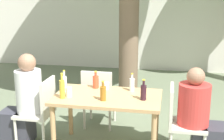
{
  "coord_description": "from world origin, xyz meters",
  "views": [
    {
      "loc": [
        0.73,
        -3.56,
        2.0
      ],
      "look_at": [
        0.0,
        0.3,
        0.98
      ],
      "focal_mm": 50.0,
      "sensor_mm": 36.0,
      "label": 1
    }
  ],
  "objects_px": {
    "patio_chair_1": "(180,118)",
    "soda_bottle_5": "(96,82)",
    "person_seated_0": "(24,103)",
    "oil_cruet_3": "(62,89)",
    "drinking_glass_0": "(106,86)",
    "water_bottle_1": "(64,84)",
    "patio_chair_2": "(98,96)",
    "person_seated_1": "(200,119)",
    "wine_bottle_0": "(143,92)",
    "drinking_glass_1": "(69,92)",
    "patio_chair_0": "(41,108)",
    "water_bottle_2": "(132,84)",
    "amber_bottle_4": "(103,93)",
    "dining_table_front": "(107,103)"
  },
  "relations": [
    {
      "from": "oil_cruet_3",
      "to": "patio_chair_1",
      "type": "bearing_deg",
      "value": 7.67
    },
    {
      "from": "patio_chair_2",
      "to": "oil_cruet_3",
      "type": "height_order",
      "value": "oil_cruet_3"
    },
    {
      "from": "patio_chair_1",
      "to": "soda_bottle_5",
      "type": "bearing_deg",
      "value": 76.11
    },
    {
      "from": "soda_bottle_5",
      "to": "water_bottle_2",
      "type": "bearing_deg",
      "value": -4.05
    },
    {
      "from": "dining_table_front",
      "to": "drinking_glass_1",
      "type": "bearing_deg",
      "value": -164.68
    },
    {
      "from": "patio_chair_0",
      "to": "oil_cruet_3",
      "type": "relative_size",
      "value": 2.84
    },
    {
      "from": "patio_chair_0",
      "to": "patio_chair_1",
      "type": "bearing_deg",
      "value": 90.0
    },
    {
      "from": "water_bottle_2",
      "to": "soda_bottle_5",
      "type": "xyz_separation_m",
      "value": [
        -0.48,
        0.03,
        -0.0
      ]
    },
    {
      "from": "patio_chair_1",
      "to": "water_bottle_1",
      "type": "relative_size",
      "value": 3.1
    },
    {
      "from": "patio_chair_1",
      "to": "person_seated_0",
      "type": "xyz_separation_m",
      "value": [
        -2.01,
        -0.0,
        0.05
      ]
    },
    {
      "from": "person_seated_0",
      "to": "dining_table_front",
      "type": "bearing_deg",
      "value": 90.0
    },
    {
      "from": "patio_chair_1",
      "to": "water_bottle_1",
      "type": "distance_m",
      "value": 1.49
    },
    {
      "from": "water_bottle_1",
      "to": "water_bottle_2",
      "type": "relative_size",
      "value": 1.21
    },
    {
      "from": "person_seated_0",
      "to": "drinking_glass_0",
      "type": "xyz_separation_m",
      "value": [
        1.05,
        0.27,
        0.22
      ]
    },
    {
      "from": "soda_bottle_5",
      "to": "drinking_glass_0",
      "type": "distance_m",
      "value": 0.15
    },
    {
      "from": "soda_bottle_5",
      "to": "drinking_glass_1",
      "type": "bearing_deg",
      "value": -121.27
    },
    {
      "from": "patio_chair_1",
      "to": "water_bottle_2",
      "type": "relative_size",
      "value": 3.76
    },
    {
      "from": "wine_bottle_0",
      "to": "water_bottle_2",
      "type": "distance_m",
      "value": 0.35
    },
    {
      "from": "drinking_glass_0",
      "to": "drinking_glass_1",
      "type": "bearing_deg",
      "value": -134.31
    },
    {
      "from": "person_seated_0",
      "to": "drinking_glass_0",
      "type": "bearing_deg",
      "value": 104.31
    },
    {
      "from": "patio_chair_0",
      "to": "wine_bottle_0",
      "type": "distance_m",
      "value": 1.38
    },
    {
      "from": "oil_cruet_3",
      "to": "drinking_glass_0",
      "type": "distance_m",
      "value": 0.64
    },
    {
      "from": "patio_chair_2",
      "to": "drinking_glass_1",
      "type": "distance_m",
      "value": 0.82
    },
    {
      "from": "patio_chair_1",
      "to": "amber_bottle_4",
      "type": "relative_size",
      "value": 3.69
    },
    {
      "from": "water_bottle_1",
      "to": "dining_table_front",
      "type": "bearing_deg",
      "value": -4.42
    },
    {
      "from": "person_seated_0",
      "to": "drinking_glass_1",
      "type": "relative_size",
      "value": 10.13
    },
    {
      "from": "patio_chair_2",
      "to": "person_seated_1",
      "type": "distance_m",
      "value": 1.52
    },
    {
      "from": "patio_chair_0",
      "to": "patio_chair_1",
      "type": "height_order",
      "value": "same"
    },
    {
      "from": "person_seated_1",
      "to": "water_bottle_2",
      "type": "height_order",
      "value": "person_seated_1"
    },
    {
      "from": "person_seated_0",
      "to": "drinking_glass_1",
      "type": "xyz_separation_m",
      "value": [
        0.67,
        -0.12,
        0.24
      ]
    },
    {
      "from": "patio_chair_0",
      "to": "patio_chair_2",
      "type": "relative_size",
      "value": 1.0
    },
    {
      "from": "amber_bottle_4",
      "to": "drinking_glass_1",
      "type": "height_order",
      "value": "amber_bottle_4"
    },
    {
      "from": "oil_cruet_3",
      "to": "amber_bottle_4",
      "type": "distance_m",
      "value": 0.5
    },
    {
      "from": "amber_bottle_4",
      "to": "soda_bottle_5",
      "type": "bearing_deg",
      "value": 113.73
    },
    {
      "from": "person_seated_1",
      "to": "wine_bottle_0",
      "type": "relative_size",
      "value": 4.5
    },
    {
      "from": "person_seated_0",
      "to": "oil_cruet_3",
      "type": "distance_m",
      "value": 0.7
    },
    {
      "from": "patio_chair_0",
      "to": "amber_bottle_4",
      "type": "bearing_deg",
      "value": 78.7
    },
    {
      "from": "patio_chair_2",
      "to": "water_bottle_1",
      "type": "bearing_deg",
      "value": 62.27
    },
    {
      "from": "person_seated_1",
      "to": "dining_table_front",
      "type": "bearing_deg",
      "value": 90.0
    },
    {
      "from": "person_seated_0",
      "to": "person_seated_1",
      "type": "xyz_separation_m",
      "value": [
        2.24,
        -0.0,
        -0.04
      ]
    },
    {
      "from": "dining_table_front",
      "to": "drinking_glass_0",
      "type": "bearing_deg",
      "value": 104.89
    },
    {
      "from": "person_seated_1",
      "to": "wine_bottle_0",
      "type": "bearing_deg",
      "value": 95.43
    },
    {
      "from": "dining_table_front",
      "to": "amber_bottle_4",
      "type": "relative_size",
      "value": 5.47
    },
    {
      "from": "wine_bottle_0",
      "to": "soda_bottle_5",
      "type": "distance_m",
      "value": 0.74
    },
    {
      "from": "water_bottle_1",
      "to": "patio_chair_1",
      "type": "bearing_deg",
      "value": -1.72
    },
    {
      "from": "dining_table_front",
      "to": "person_seated_0",
      "type": "height_order",
      "value": "person_seated_0"
    },
    {
      "from": "oil_cruet_3",
      "to": "soda_bottle_5",
      "type": "bearing_deg",
      "value": 56.9
    },
    {
      "from": "soda_bottle_5",
      "to": "drinking_glass_1",
      "type": "height_order",
      "value": "soda_bottle_5"
    },
    {
      "from": "water_bottle_1",
      "to": "patio_chair_2",
      "type": "bearing_deg",
      "value": 62.27
    },
    {
      "from": "drinking_glass_0",
      "to": "wine_bottle_0",
      "type": "bearing_deg",
      "value": -32.66
    }
  ]
}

